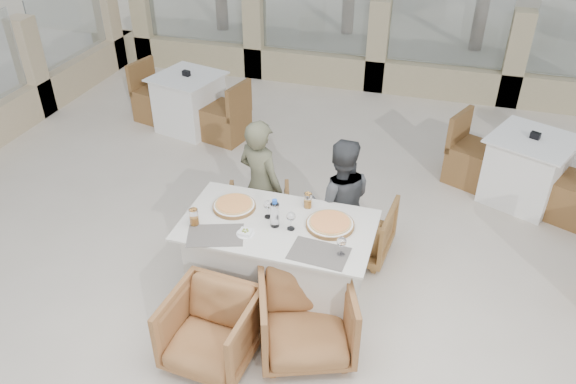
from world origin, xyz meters
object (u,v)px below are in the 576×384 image
(water_bottle, at_px, (275,213))
(wine_glass_centre, at_px, (268,208))
(dining_table, at_px, (278,260))
(bg_table_b, at_px, (526,170))
(pizza_right, at_px, (330,224))
(armchair_near_right, at_px, (306,317))
(wine_glass_near, at_px, (291,220))
(bg_table_a, at_px, (189,103))
(beer_glass_left, at_px, (194,217))
(diner_right, at_px, (339,203))
(armchair_far_left, at_px, (259,217))
(diner_left, at_px, (261,186))
(olive_dish, at_px, (245,232))
(armchair_near_left, at_px, (211,330))
(pizza_left, at_px, (234,205))
(beer_glass_right, at_px, (308,200))
(wine_glass_corner, at_px, (341,245))
(armchair_far_right, at_px, (359,227))

(water_bottle, distance_m, wine_glass_centre, 0.14)
(dining_table, bearing_deg, bg_table_b, 46.15)
(pizza_right, relative_size, armchair_near_right, 0.54)
(wine_glass_near, relative_size, bg_table_a, 0.11)
(water_bottle, bearing_deg, beer_glass_left, -164.80)
(wine_glass_centre, relative_size, diner_right, 0.14)
(wine_glass_near, bearing_deg, armchair_far_left, 126.76)
(water_bottle, height_order, bg_table_a, water_bottle)
(pizza_right, xyz_separation_m, diner_right, (-0.03, 0.54, -0.15))
(wine_glass_near, xyz_separation_m, diner_left, (-0.50, 0.68, -0.18))
(armchair_far_left, xyz_separation_m, diner_right, (0.80, -0.05, 0.36))
(olive_dish, relative_size, armchair_near_left, 0.17)
(pizza_left, distance_m, beer_glass_right, 0.64)
(wine_glass_centre, xyz_separation_m, diner_left, (-0.27, 0.58, -0.18))
(armchair_near_right, bearing_deg, armchair_near_left, -176.94)
(pizza_left, relative_size, armchair_far_left, 0.60)
(diner_left, bearing_deg, pizza_right, 168.69)
(beer_glass_right, height_order, bg_table_b, beer_glass_right)
(diner_left, bearing_deg, bg_table_a, -26.77)
(pizza_right, bearing_deg, armchair_near_right, -92.25)
(water_bottle, xyz_separation_m, wine_glass_corner, (0.60, -0.21, -0.04))
(water_bottle, xyz_separation_m, bg_table_a, (-2.13, 2.81, -0.51))
(armchair_near_left, xyz_separation_m, bg_table_a, (-1.87, 3.62, 0.08))
(wine_glass_corner, xyz_separation_m, bg_table_b, (1.55, 2.46, -0.48))
(pizza_left, height_order, bg_table_a, pizza_left)
(olive_dish, bearing_deg, bg_table_a, 122.98)
(armchair_near_left, height_order, diner_left, diner_left)
(pizza_left, height_order, wine_glass_near, wine_glass_near)
(armchair_near_left, distance_m, bg_table_a, 4.08)
(olive_dish, xyz_separation_m, diner_left, (-0.17, 0.86, -0.11))
(armchair_far_left, relative_size, armchair_far_right, 0.97)
(olive_dish, relative_size, bg_table_a, 0.07)
(armchair_near_left, height_order, diner_right, diner_right)
(water_bottle, distance_m, bg_table_b, 3.16)
(wine_glass_near, relative_size, beer_glass_left, 1.23)
(beer_glass_left, bearing_deg, wine_glass_centre, 26.54)
(diner_left, bearing_deg, diner_right, -157.54)
(beer_glass_left, xyz_separation_m, beer_glass_right, (0.83, 0.51, -0.01))
(armchair_near_left, relative_size, bg_table_a, 0.41)
(dining_table, distance_m, armchair_near_right, 0.67)
(diner_left, height_order, bg_table_b, diner_left)
(wine_glass_near, height_order, beer_glass_right, wine_glass_near)
(armchair_far_left, distance_m, diner_right, 0.88)
(olive_dish, xyz_separation_m, armchair_far_right, (0.77, 1.00, -0.50))
(dining_table, height_order, beer_glass_right, beer_glass_right)
(beer_glass_left, xyz_separation_m, armchair_near_left, (0.38, -0.64, -0.54))
(dining_table, bearing_deg, pizza_left, 164.59)
(dining_table, distance_m, pizza_left, 0.61)
(dining_table, bearing_deg, diner_right, 58.71)
(water_bottle, bearing_deg, bg_table_b, 46.31)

